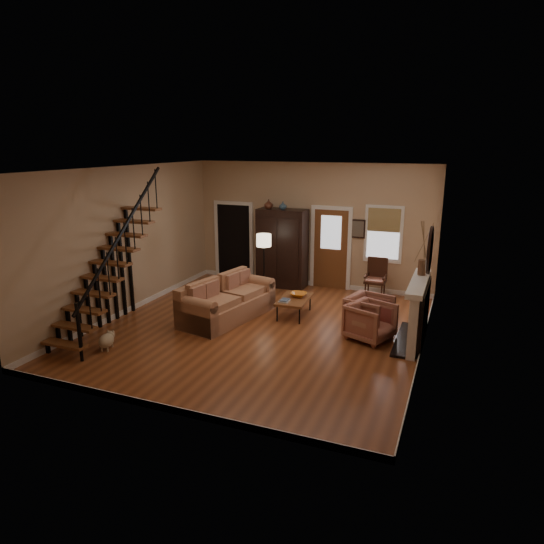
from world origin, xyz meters
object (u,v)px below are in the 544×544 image
at_px(sofa, 228,300).
at_px(armchair_right, 369,314).
at_px(side_chair, 375,279).
at_px(armchair_left, 370,322).
at_px(coffee_table, 294,307).
at_px(armoire, 282,248).
at_px(floor_lamp, 264,266).

bearing_deg(sofa, armchair_right, 19.48).
bearing_deg(side_chair, armchair_left, -81.92).
height_order(coffee_table, side_chair, side_chair).
height_order(armoire, armchair_left, armoire).
bearing_deg(coffee_table, floor_lamp, 137.71).
distance_m(coffee_table, floor_lamp, 1.71).
bearing_deg(armchair_left, armoire, 67.33).
bearing_deg(armchair_left, side_chair, 29.72).
bearing_deg(armchair_right, side_chair, 21.71).
height_order(floor_lamp, side_chair, floor_lamp).
distance_m(coffee_table, side_chair, 2.43).
bearing_deg(armchair_right, floor_lamp, 79.48).
distance_m(sofa, side_chair, 3.82).
bearing_deg(coffee_table, side_chair, 52.62).
relative_size(armoire, sofa, 0.90).
xyz_separation_m(sofa, side_chair, (2.78, 2.63, 0.08)).
height_order(sofa, armchair_right, sofa).
height_order(coffee_table, floor_lamp, floor_lamp).
bearing_deg(sofa, side_chair, 55.28).
bearing_deg(sofa, armchair_left, 11.30).
relative_size(coffee_table, armchair_left, 1.32).
height_order(armoire, sofa, armoire).
xyz_separation_m(sofa, armchair_left, (3.15, -0.03, -0.06)).
bearing_deg(armchair_left, floor_lamp, 80.67).
distance_m(armchair_left, floor_lamp, 3.56).
relative_size(armchair_right, side_chair, 0.82).
height_order(sofa, side_chair, side_chair).
bearing_deg(floor_lamp, coffee_table, -42.29).
xyz_separation_m(coffee_table, floor_lamp, (-1.18, 1.08, 0.59)).
distance_m(armoire, armchair_left, 4.15).
xyz_separation_m(floor_lamp, side_chair, (2.65, 0.84, -0.29)).
xyz_separation_m(armchair_right, floor_lamp, (-2.92, 1.38, 0.42)).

